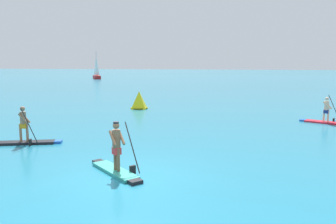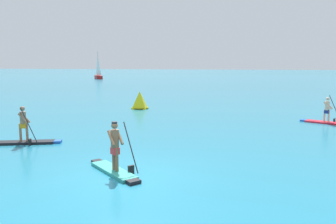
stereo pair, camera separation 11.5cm
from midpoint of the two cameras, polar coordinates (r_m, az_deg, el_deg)
ground at (r=10.89m, az=-7.68°, el=-10.72°), size 440.00×440.00×0.00m
paddleboarder_near_left at (r=16.18m, az=-23.26°, el=-3.73°), size 3.01×1.47×1.71m
paddleboarder_mid_center at (r=11.09m, az=-9.10°, el=-8.17°), size 2.45×2.08×1.74m
paddleboarder_far_right at (r=22.15m, az=25.43°, el=-0.95°), size 3.17×1.71×1.72m
race_marker_buoy at (r=26.73m, az=-5.05°, el=1.90°), size 1.60×1.60×1.39m
sailboat_left_horizon at (r=83.67m, az=-12.07°, el=6.09°), size 4.30×5.67×6.53m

